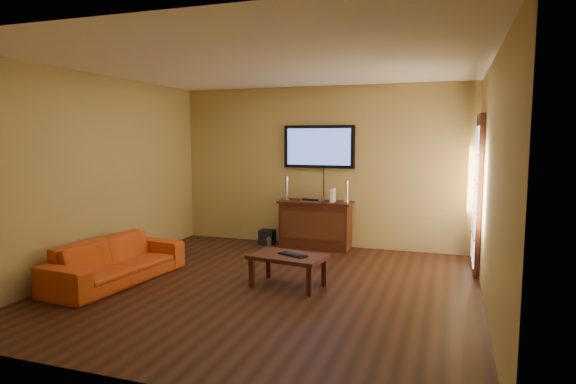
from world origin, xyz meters
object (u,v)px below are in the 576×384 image
at_px(speaker_right, 347,192).
at_px(bottle, 269,243).
at_px(coffee_table, 288,259).
at_px(game_console, 333,195).
at_px(av_receiver, 313,199).
at_px(keyboard, 293,255).
at_px(media_console, 315,224).
at_px(speaker_left, 286,189).
at_px(sofa, 116,254).
at_px(television, 319,147).
at_px(subwoofer, 267,237).

relative_size(speaker_right, bottle, 1.65).
xyz_separation_m(coffee_table, game_console, (0.06, 2.11, 0.57)).
relative_size(coffee_table, game_console, 4.24).
distance_m(av_receiver, keyboard, 2.18).
height_order(media_console, bottle, media_console).
bearing_deg(bottle, speaker_left, 64.53).
bearing_deg(media_console, keyboard, -81.71).
distance_m(sofa, speaker_left, 3.09).
bearing_deg(speaker_right, bottle, -161.80).
relative_size(av_receiver, bottle, 1.56).
height_order(coffee_table, bottle, coffee_table).
xyz_separation_m(television, bottle, (-0.70, -0.56, -1.59)).
distance_m(television, speaker_left, 0.90).
xyz_separation_m(sofa, game_console, (2.20, 2.65, 0.54)).
bearing_deg(media_console, av_receiver, -133.22).
distance_m(media_console, speaker_left, 0.77).
height_order(media_console, av_receiver, av_receiver).
relative_size(media_console, speaker_left, 3.09).
xyz_separation_m(av_receiver, subwoofer, (-0.83, 0.04, -0.71)).
xyz_separation_m(media_console, game_console, (0.30, -0.03, 0.51)).
xyz_separation_m(media_console, av_receiver, (-0.04, -0.04, 0.43)).
bearing_deg(television, av_receiver, -98.93).
distance_m(television, av_receiver, 0.89).
height_order(television, game_console, television).
distance_m(speaker_left, keyboard, 2.39).
bearing_deg(coffee_table, sofa, -165.90).
bearing_deg(speaker_left, av_receiver, -6.32).
relative_size(television, sofa, 0.64).
height_order(game_console, bottle, game_console).
bearing_deg(speaker_right, coffee_table, -97.19).
height_order(speaker_left, subwoofer, speaker_left).
height_order(media_console, keyboard, media_console).
height_order(sofa, subwoofer, sofa).
bearing_deg(game_console, coffee_table, -86.56).
bearing_deg(sofa, bottle, -21.73).
height_order(media_console, television, television).
xyz_separation_m(coffee_table, speaker_right, (0.27, 2.18, 0.62)).
xyz_separation_m(sofa, bottle, (1.19, 2.31, -0.27)).
bearing_deg(coffee_table, keyboard, -7.73).
bearing_deg(television, media_console, -90.00).
xyz_separation_m(coffee_table, bottle, (-0.94, 1.77, -0.24)).
xyz_separation_m(sofa, speaker_right, (2.41, 2.71, 0.59)).
xyz_separation_m(television, sofa, (-1.89, -2.87, -1.32)).
relative_size(television, av_receiver, 3.62).
bearing_deg(bottle, sofa, -117.32).
distance_m(media_console, sofa, 3.28).
relative_size(media_console, keyboard, 3.00).
relative_size(subwoofer, bottle, 1.15).
xyz_separation_m(speaker_right, bottle, (-1.22, -0.40, -0.85)).
relative_size(sofa, av_receiver, 5.62).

